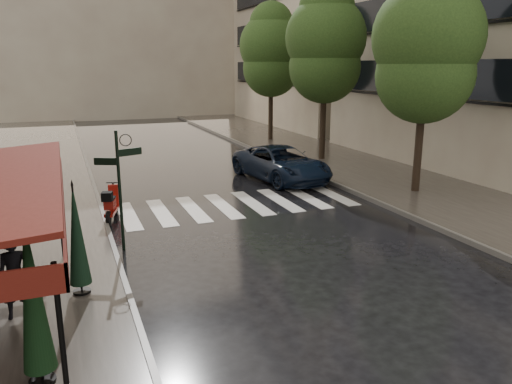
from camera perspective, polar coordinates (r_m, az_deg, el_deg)
ground at (r=10.90m, az=-6.52°, el=-11.03°), size 120.00×120.00×0.00m
sidewalk_near at (r=22.13m, az=-26.21°, el=0.89°), size 6.00×60.00×0.12m
sidewalk_far at (r=25.42m, az=8.99°, el=3.78°), size 5.50×60.00×0.12m
curb_near at (r=22.06m, az=-18.33°, el=1.65°), size 0.12×60.00×0.16m
curb_far at (r=24.15m, az=3.23°, el=3.42°), size 0.12×60.00×0.16m
crosswalk at (r=17.11m, az=-2.10°, el=-1.41°), size 7.85×3.20×0.01m
signpost at (r=12.92m, az=-15.34°, el=1.22°), size 1.17×0.29×3.10m
haussmann_far at (r=40.53m, az=7.11°, el=20.79°), size 8.00×16.00×18.50m
backdrop_building at (r=48.16m, az=-15.73°, el=20.25°), size 22.00×6.00×20.00m
tree_near at (r=18.89m, az=18.95°, el=15.64°), size 3.80×3.80×7.99m
tree_mid at (r=24.65m, az=7.94°, el=16.42°), size 3.80×3.80×8.34m
tree_far at (r=31.03m, az=1.74°, el=15.85°), size 3.80×3.80×8.16m
pedestrian_with_umbrella at (r=9.93m, az=-26.31°, el=-4.39°), size 0.94×0.96×2.41m
scooter at (r=15.86m, az=-16.23°, el=-1.42°), size 0.70×1.60×1.07m
parked_car at (r=20.64m, az=2.88°, el=3.28°), size 3.06×5.29×1.39m
parasol_front at (r=7.81m, az=-24.21°, el=-10.60°), size 0.47×0.47×2.63m
parasol_back at (r=10.58m, az=-19.81°, el=-4.65°), size 0.43×0.43×2.32m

